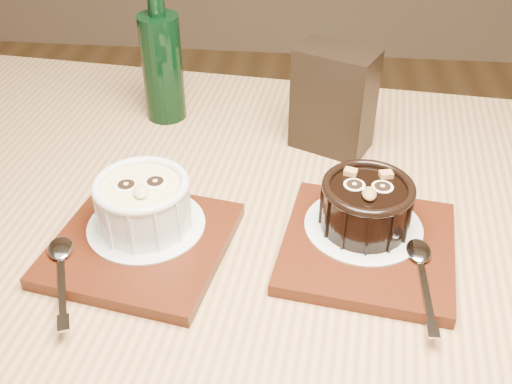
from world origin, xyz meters
TOP-DOWN VIEW (x-y plane):
  - table at (0.24, 0.28)m, footprint 1.27×0.91m
  - tray_left at (0.09, 0.26)m, footprint 0.21×0.21m
  - doily_left at (0.09, 0.28)m, footprint 0.13×0.13m
  - ramekin_white at (0.09, 0.28)m, footprint 0.10×0.10m
  - spoon_left at (0.02, 0.20)m, footprint 0.07×0.13m
  - tray_right at (0.34, 0.28)m, footprint 0.20×0.20m
  - doily_right at (0.33, 0.30)m, footprint 0.13×0.13m
  - ramekin_dark at (0.33, 0.30)m, footprint 0.10×0.10m
  - spoon_right at (0.39, 0.23)m, footprint 0.03×0.13m
  - condiment_stand at (0.29, 0.49)m, footprint 0.12×0.10m
  - green_bottle at (0.05, 0.55)m, footprint 0.06×0.06m

SIDE VIEW (x-z plane):
  - table at x=0.24m, z-range 0.28..1.03m
  - tray_left at x=0.09m, z-range 0.75..0.76m
  - tray_right at x=0.34m, z-range 0.75..0.76m
  - doily_left at x=0.09m, z-range 0.77..0.77m
  - doily_right at x=0.33m, z-range 0.77..0.77m
  - spoon_left at x=0.02m, z-range 0.77..0.77m
  - spoon_right at x=0.39m, z-range 0.77..0.77m
  - ramekin_dark at x=0.33m, z-range 0.77..0.83m
  - ramekin_white at x=0.09m, z-range 0.77..0.83m
  - condiment_stand at x=0.29m, z-range 0.75..0.89m
  - green_bottle at x=0.05m, z-range 0.73..0.94m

